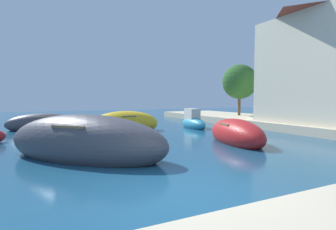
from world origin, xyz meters
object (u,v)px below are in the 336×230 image
at_px(moored_boat_0, 125,124).
at_px(moored_boat_5, 193,122).
at_px(moored_boat_3, 43,124).
at_px(quayside_tree, 240,82).
at_px(waterfront_building_main, 328,62).
at_px(moored_boat_6, 236,134).
at_px(moored_boat_2, 85,143).

distance_m(moored_boat_0, moored_boat_5, 4.79).
distance_m(moored_boat_0, moored_boat_3, 5.63).
xyz_separation_m(moored_boat_0, moored_boat_5, (4.79, -0.00, -0.07)).
bearing_deg(quayside_tree, moored_boat_0, -166.22).
relative_size(moored_boat_0, waterfront_building_main, 0.60).
bearing_deg(waterfront_building_main, moored_boat_6, -173.44).
relative_size(moored_boat_0, moored_boat_2, 0.75).
relative_size(moored_boat_3, waterfront_building_main, 0.60).
distance_m(moored_boat_0, moored_boat_2, 7.15).
relative_size(moored_boat_6, quayside_tree, 0.97).
height_order(moored_boat_0, moored_boat_3, moored_boat_0).
relative_size(moored_boat_3, moored_boat_5, 1.39).
bearing_deg(moored_boat_5, quayside_tree, 120.07).
height_order(waterfront_building_main, quayside_tree, waterfront_building_main).
relative_size(moored_boat_2, moored_boat_3, 1.31).
height_order(moored_boat_0, moored_boat_2, moored_boat_2).
xyz_separation_m(moored_boat_3, quayside_tree, (15.63, -0.73, 3.06)).
bearing_deg(moored_boat_5, moored_boat_3, -103.81).
bearing_deg(moored_boat_6, moored_boat_0, -139.09).
xyz_separation_m(moored_boat_5, moored_boat_6, (-1.50, -6.11, 0.01)).
height_order(moored_boat_0, waterfront_building_main, waterfront_building_main).
height_order(moored_boat_3, moored_boat_5, moored_boat_5).
bearing_deg(moored_boat_6, waterfront_building_main, 109.17).
distance_m(moored_boat_5, quayside_tree, 7.61).
xyz_separation_m(moored_boat_2, moored_boat_6, (6.60, 0.23, -0.14)).
bearing_deg(moored_boat_6, quayside_tree, 150.87).
bearing_deg(moored_boat_0, moored_boat_6, 115.96).
bearing_deg(moored_boat_2, moored_boat_0, 108.90).
xyz_separation_m(moored_boat_0, moored_boat_6, (3.29, -6.11, -0.06)).
bearing_deg(moored_boat_2, waterfront_building_main, 50.89).
bearing_deg(moored_boat_5, moored_boat_2, -45.11).
bearing_deg(quayside_tree, moored_boat_6, -131.74).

